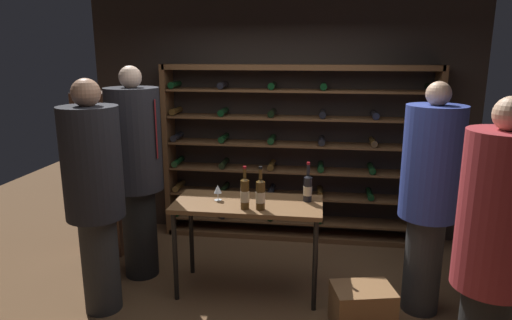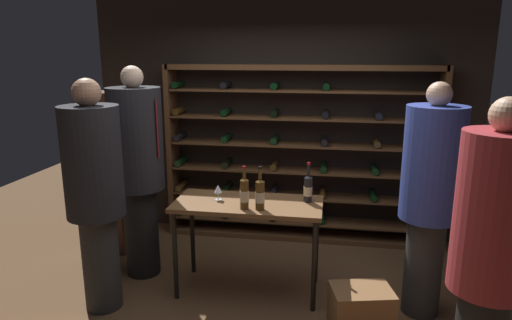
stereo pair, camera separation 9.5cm
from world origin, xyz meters
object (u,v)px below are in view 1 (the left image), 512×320
wine_bottle_gold_foil (245,193)px  wine_glass_stemmed_center (218,190)px  person_guest_khaki (494,249)px  person_bystander_red_print (430,190)px  tasting_table (248,212)px  person_bystander_dark_jacket (136,164)px  wine_crate (362,307)px  display_cabinet (104,174)px  person_guest_blue_shirt (94,189)px  wine_bottle_green_slim (308,188)px  wine_rack (295,155)px  wine_bottle_black_capsule (260,194)px

wine_bottle_gold_foil → wine_glass_stemmed_center: size_ratio=2.61×
person_guest_khaki → wine_bottle_gold_foil: size_ratio=5.17×
person_guest_khaki → wine_glass_stemmed_center: size_ratio=13.51×
person_bystander_red_print → person_guest_khaki: bearing=-9.6°
tasting_table → person_bystander_dark_jacket: size_ratio=0.64×
person_guest_khaki → wine_crate: person_guest_khaki is taller
person_bystander_dark_jacket → wine_bottle_gold_foil: size_ratio=5.45×
tasting_table → person_guest_khaki: 2.08m
person_guest_khaki → display_cabinet: person_guest_khaki is taller
person_guest_blue_shirt → person_guest_khaki: person_guest_blue_shirt is taller
person_bystander_dark_jacket → wine_bottle_green_slim: (1.64, -0.06, -0.15)m
person_bystander_dark_jacket → wine_crate: size_ratio=4.31×
wine_bottle_gold_foil → person_bystander_dark_jacket: bearing=163.0°
person_bystander_dark_jacket → person_guest_blue_shirt: bearing=-23.0°
wine_rack → wine_crate: wine_rack is taller
person_bystander_red_print → wine_bottle_green_slim: person_bystander_red_print is taller
person_bystander_red_print → wine_bottle_gold_foil: (-1.53, -0.07, -0.08)m
wine_glass_stemmed_center → wine_bottle_black_capsule: bearing=-24.1°
wine_rack → person_guest_khaki: bearing=-63.3°
person_guest_khaki → wine_bottle_gold_foil: 1.95m
person_bystander_red_print → display_cabinet: person_bystander_red_print is taller
person_guest_blue_shirt → wine_bottle_black_capsule: size_ratio=5.22×
person_bystander_red_print → person_guest_khaki: (0.10, -1.13, -0.00)m
person_bystander_dark_jacket → wine_bottle_green_slim: bearing=72.7°
wine_bottle_black_capsule → tasting_table: bearing=128.2°
person_bystander_red_print → wine_rack: bearing=-155.2°
person_guest_khaki → wine_bottle_gold_foil: bearing=-75.5°
tasting_table → person_bystander_red_print: person_bystander_red_print is taller
tasting_table → person_guest_khaki: bearing=-37.3°
wine_rack → person_bystander_red_print: wine_rack is taller
wine_bottle_black_capsule → wine_crate: bearing=-16.7°
person_bystander_red_print → wine_bottle_black_capsule: bearing=-102.3°
wine_bottle_black_capsule → wine_glass_stemmed_center: wine_bottle_black_capsule is taller
tasting_table → wine_glass_stemmed_center: wine_glass_stemmed_center is taller
person_guest_blue_shirt → wine_bottle_green_slim: 1.83m
person_guest_blue_shirt → wine_crate: size_ratio=4.15×
person_bystander_dark_jacket → wine_rack: bearing=113.1°
person_guest_khaki → wine_bottle_black_capsule: person_guest_khaki is taller
person_guest_blue_shirt → person_bystander_dark_jacket: size_ratio=0.96×
wine_glass_stemmed_center → wine_bottle_gold_foil: bearing=-34.4°
person_bystander_dark_jacket → display_cabinet: size_ratio=1.16×
tasting_table → person_guest_khaki: (1.63, -1.24, 0.31)m
tasting_table → wine_glass_stemmed_center: bearing=177.4°
tasting_table → wine_crate: tasting_table is taller
wine_rack → wine_crate: (0.66, -1.75, -0.85)m
wine_bottle_black_capsule → wine_bottle_gold_foil: (-0.13, -0.01, 0.00)m
wine_bottle_green_slim → wine_glass_stemmed_center: wine_bottle_green_slim is taller
wine_glass_stemmed_center → wine_rack: bearing=64.4°
display_cabinet → wine_bottle_black_capsule: display_cabinet is taller
person_bystander_red_print → person_guest_blue_shirt: size_ratio=0.99×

